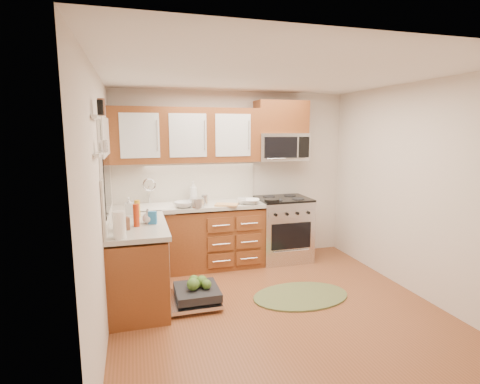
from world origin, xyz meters
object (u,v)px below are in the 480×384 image
object	(u,v)px
range	(283,229)
cutting_board	(227,205)
upper_cabinets	(186,135)
rug	(301,296)
paper_towel_roll	(119,225)
stock_pot	(196,203)
skillet	(272,200)
cup	(242,201)
dishwasher	(194,296)
sink	(151,216)
microwave	(281,147)
bowl_a	(250,201)
bowl_b	(184,205)

from	to	relation	value
range	cutting_board	size ratio (longest dim) A/B	3.10
upper_cabinets	rug	world-z (taller)	upper_cabinets
paper_towel_roll	cutting_board	bearing A→B (deg)	42.42
rug	cutting_board	xyz separation A→B (m)	(-0.63, 1.08, 0.93)
stock_pot	skillet	bearing A→B (deg)	-2.16
skillet	cutting_board	size ratio (longest dim) A/B	0.71
cup	dishwasher	bearing A→B (deg)	-131.63
sink	dishwasher	bearing A→B (deg)	-70.80
sink	microwave	bearing A→B (deg)	3.85
skillet	cup	distance (m)	0.42
cutting_board	bowl_a	distance (m)	0.35
rug	paper_towel_roll	xyz separation A→B (m)	(-1.99, -0.16, 1.05)
skillet	sink	bearing A→B (deg)	171.72
microwave	sink	distance (m)	2.13
dishwasher	bowl_b	xyz separation A→B (m)	(0.04, 0.95, 0.86)
bowl_b	paper_towel_roll	bearing A→B (deg)	-121.48
sink	skillet	bearing A→B (deg)	-8.28
range	sink	distance (m)	1.96
upper_cabinets	bowl_a	distance (m)	1.28
paper_towel_roll	skillet	bearing A→B (deg)	30.96
cutting_board	paper_towel_roll	size ratio (longest dim) A/B	1.16
rug	dishwasher	bearing A→B (deg)	172.78
sink	cutting_board	bearing A→B (deg)	-11.23
dishwasher	cup	world-z (taller)	cup
skillet	cup	bearing A→B (deg)	170.44
bowl_b	cutting_board	bearing A→B (deg)	-2.96
cup	bowl_b	bearing A→B (deg)	180.00
range	bowl_b	xyz separation A→B (m)	(-1.50, -0.18, 0.49)
dishwasher	stock_pot	bearing A→B (deg)	77.67
dishwasher	skillet	xyz separation A→B (m)	(1.26, 0.88, 0.87)
range	microwave	world-z (taller)	microwave
rug	bowl_a	world-z (taller)	bowl_a
stock_pot	cup	xyz separation A→B (m)	(0.64, 0.03, -0.02)
sink	skillet	distance (m)	1.68
upper_cabinets	sink	distance (m)	1.21
stock_pot	bowl_b	xyz separation A→B (m)	(-0.16, 0.03, -0.02)
microwave	dishwasher	world-z (taller)	microwave
range	paper_towel_roll	bearing A→B (deg)	-147.55
stock_pot	bowl_a	size ratio (longest dim) A/B	0.79
skillet	dishwasher	bearing A→B (deg)	-145.07
sink	paper_towel_roll	xyz separation A→B (m)	(-0.35, -1.44, 0.26)
upper_cabinets	dishwasher	size ratio (longest dim) A/B	2.93
range	cutting_board	xyz separation A→B (m)	(-0.92, -0.21, 0.46)
sink	bowl_b	distance (m)	0.49
dishwasher	skillet	world-z (taller)	skillet
stock_pot	bowl_b	bearing A→B (deg)	169.60
bowl_b	rug	bearing A→B (deg)	-42.46
sink	paper_towel_roll	distance (m)	1.50
upper_cabinets	bowl_b	world-z (taller)	upper_cabinets
range	dishwasher	xyz separation A→B (m)	(-1.54, -1.13, -0.38)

